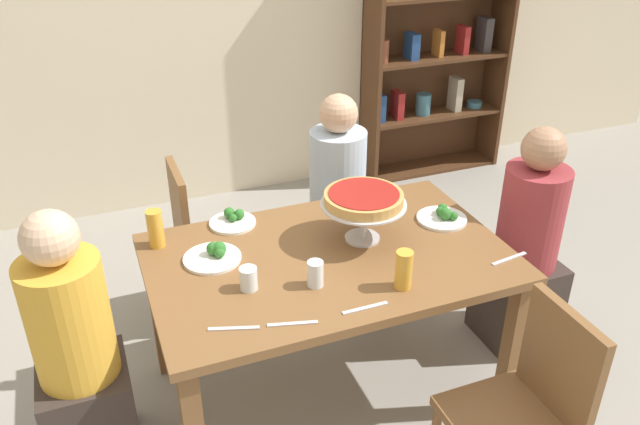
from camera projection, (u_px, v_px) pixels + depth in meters
name	position (u px, v px, depth m)	size (l,w,h in m)	color
ground_plane	(328.00, 388.00, 3.02)	(12.00, 12.00, 0.00)	gray
dining_table	(329.00, 274.00, 2.71)	(1.48, 0.94, 0.74)	brown
bookshelf	(437.00, 19.00, 4.63)	(1.10, 0.30, 2.21)	#4C2D19
diner_far_right	(337.00, 210.00, 3.52)	(0.34, 0.34, 1.15)	#382D28
diner_head_west	(79.00, 363.00, 2.46)	(0.34, 0.34, 1.15)	#382D28
diner_head_east	(524.00, 255.00, 3.12)	(0.34, 0.34, 1.15)	#382D28
chair_far_left	(204.00, 235.00, 3.30)	(0.40, 0.40, 0.87)	brown
chair_near_right	(527.00, 407.00, 2.27)	(0.40, 0.40, 0.87)	brown
deep_dish_pizza_stand	(364.00, 201.00, 2.68)	(0.36, 0.36, 0.22)	silver
salad_plate_near_diner	(214.00, 254.00, 2.63)	(0.24, 0.24, 0.07)	white
salad_plate_far_diner	(233.00, 220.00, 2.88)	(0.21, 0.21, 0.06)	white
salad_plate_spare	(443.00, 217.00, 2.91)	(0.23, 0.23, 0.07)	white
beer_glass_amber_tall	(404.00, 270.00, 2.43)	(0.07, 0.07, 0.16)	gold
beer_glass_amber_short	(155.00, 229.00, 2.69)	(0.07, 0.07, 0.17)	gold
water_glass_clear_near	(248.00, 279.00, 2.43)	(0.07, 0.07, 0.09)	white
water_glass_clear_far	(315.00, 274.00, 2.45)	(0.06, 0.06, 0.11)	white
cutlery_fork_near	(386.00, 198.00, 3.11)	(0.18, 0.02, 0.01)	silver
cutlery_knife_near	(293.00, 324.00, 2.27)	(0.18, 0.02, 0.01)	silver
cutlery_fork_far	(509.00, 259.00, 2.63)	(0.18, 0.02, 0.01)	silver
cutlery_knife_far	(234.00, 328.00, 2.24)	(0.18, 0.02, 0.01)	silver
cutlery_spare_fork	(365.00, 308.00, 2.34)	(0.18, 0.02, 0.01)	silver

